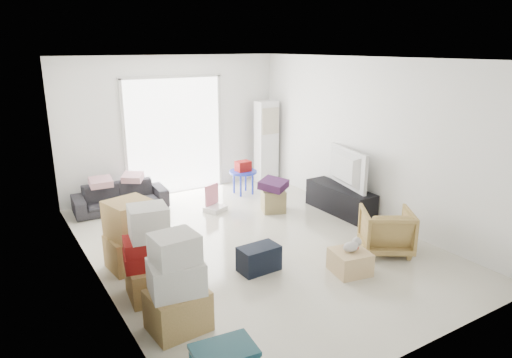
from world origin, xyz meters
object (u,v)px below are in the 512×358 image
object	(u,v)px
tv_console	(340,200)
wood_crate	(350,262)
armchair	(386,228)
kids_table	(243,170)
ottoman	(273,201)
television	(341,183)
ac_tower	(266,142)
sofa	(120,193)

from	to	relation	value
tv_console	wood_crate	size ratio (longest dim) A/B	3.16
armchair	kids_table	bearing A→B (deg)	-49.42
ottoman	kids_table	xyz separation A→B (m)	(0.04, 1.15, 0.29)
television	wood_crate	world-z (taller)	television
tv_console	ottoman	bearing A→B (deg)	144.95
tv_console	ottoman	world-z (taller)	tv_console
ac_tower	armchair	size ratio (longest dim) A/B	2.48
sofa	ottoman	world-z (taller)	sofa
ac_tower	tv_console	size ratio (longest dim) A/B	1.22
television	ottoman	size ratio (longest dim) A/B	3.00
television	armchair	distance (m)	1.66
television	kids_table	distance (m)	2.05
ac_tower	wood_crate	xyz separation A→B (m)	(-1.36, -4.12, -0.72)
armchair	tv_console	bearing A→B (deg)	-74.75
television	ottoman	distance (m)	1.24
armchair	ottoman	size ratio (longest dim) A/B	1.80
tv_console	ottoman	xyz separation A→B (m)	(-0.97, 0.68, -0.04)
wood_crate	ottoman	bearing A→B (deg)	79.94
wood_crate	armchair	bearing A→B (deg)	13.54
ac_tower	kids_table	xyz separation A→B (m)	(-0.88, -0.51, -0.39)
ac_tower	wood_crate	world-z (taller)	ac_tower
tv_console	wood_crate	xyz separation A→B (m)	(-1.41, -1.77, -0.09)
ac_tower	tv_console	bearing A→B (deg)	-88.78
television	ac_tower	bearing A→B (deg)	14.29
armchair	ac_tower	bearing A→B (deg)	-63.12
ac_tower	kids_table	size ratio (longest dim) A/B	2.59
ac_tower	sofa	size ratio (longest dim) A/B	1.07
armchair	ottoman	xyz separation A→B (m)	(-0.45, 2.24, -0.16)
sofa	armchair	distance (m)	4.66
television	kids_table	bearing A→B (deg)	39.92
armchair	ottoman	world-z (taller)	armchair
ottoman	sofa	bearing A→B (deg)	146.76
tv_console	sofa	distance (m)	3.95
tv_console	armchair	xyz separation A→B (m)	(-0.52, -1.56, 0.11)
sofa	wood_crate	size ratio (longest dim) A/B	3.60
sofa	wood_crate	distance (m)	4.39
ac_tower	tv_console	xyz separation A→B (m)	(0.05, -2.34, -0.64)
sofa	armchair	xyz separation A→B (m)	(2.76, -3.75, 0.03)
ac_tower	ottoman	distance (m)	2.02
wood_crate	sofa	bearing A→B (deg)	115.27
ac_tower	armchair	bearing A→B (deg)	-96.91
wood_crate	kids_table	bearing A→B (deg)	82.42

